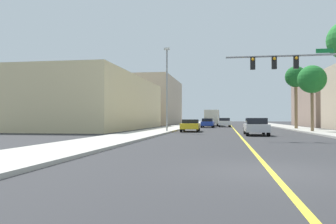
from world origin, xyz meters
name	(u,v)px	position (x,y,z in m)	size (l,w,h in m)	color
ground	(233,128)	(0.00, 42.00, 0.00)	(192.00, 192.00, 0.00)	#2D2D30
sidewalk_left	(178,127)	(-8.33, 42.00, 0.07)	(3.83, 168.00, 0.15)	#B2ADA3
sidewalk_right	(291,127)	(8.33, 42.00, 0.07)	(3.83, 168.00, 0.15)	#9E9B93
lane_marking_center	(233,128)	(0.00, 42.00, 0.00)	(0.16, 144.00, 0.01)	yellow
building_left_near	(97,103)	(-18.11, 33.69, 3.40)	(12.13, 27.65, 6.81)	beige
building_left_far	(151,102)	(-17.62, 65.17, 5.09)	(11.17, 23.65, 10.18)	tan
traffic_signal_mast	(307,71)	(4.14, 13.82, 4.51)	(8.05, 0.36, 6.03)	gray
street_lamp	(167,85)	(-6.92, 23.82, 4.75)	(0.56, 0.28, 8.34)	gray
palm_mid	(312,80)	(7.29, 25.66, 5.21)	(2.75, 2.75, 6.49)	brown
palm_far	(296,78)	(7.53, 34.45, 6.41)	(2.61, 2.61, 7.73)	brown
car_silver	(256,126)	(1.36, 19.59, 0.75)	(1.84, 4.50, 1.45)	#BCBCC1
car_blue	(208,123)	(-3.71, 41.60, 0.72)	(1.91, 4.24, 1.38)	#1E389E
car_white	(224,122)	(-1.25, 45.68, 0.76)	(2.01, 4.14, 1.45)	white
car_yellow	(190,125)	(-4.79, 26.23, 0.69)	(2.02, 4.62, 1.29)	gold
delivery_truck	(212,117)	(-3.44, 52.60, 1.55)	(2.51, 8.72, 2.86)	#194799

